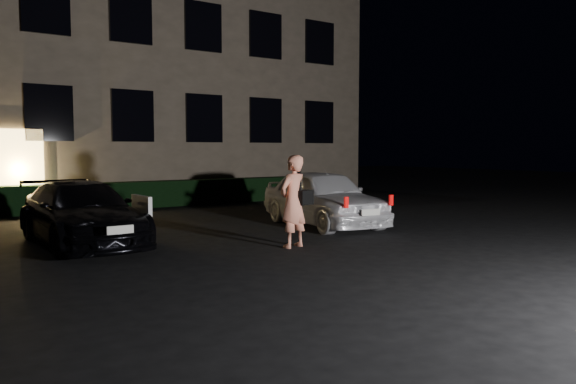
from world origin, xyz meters
TOP-DOWN VIEW (x-y plane):
  - ground at (0.00, 0.00)m, footprint 80.00×80.00m
  - building at (-0.00, 14.99)m, footprint 20.00×8.11m
  - hedge at (0.00, 10.50)m, footprint 15.00×0.70m
  - sedan at (-3.46, 4.31)m, footprint 1.91×4.43m
  - hatch at (2.21, 3.68)m, footprint 2.24×4.34m
  - man at (-0.21, 1.55)m, footprint 0.82×0.59m

SIDE VIEW (x-z plane):
  - ground at x=0.00m, z-range 0.00..0.00m
  - hedge at x=0.00m, z-range 0.00..0.85m
  - sedan at x=-3.46m, z-range 0.00..1.25m
  - hatch at x=2.21m, z-range 0.00..1.41m
  - man at x=-0.21m, z-range 0.00..1.79m
  - building at x=0.00m, z-range 0.00..12.00m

